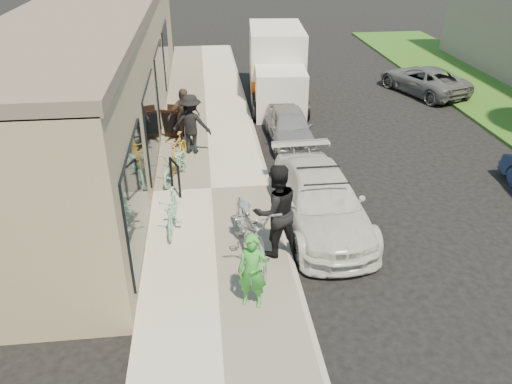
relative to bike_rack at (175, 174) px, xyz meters
name	(u,v)px	position (x,y,z in m)	size (l,w,h in m)	color
ground	(309,255)	(2.90, -2.85, -0.69)	(120.00, 120.00, 0.00)	black
sidewalk	(211,191)	(0.90, 0.15, -0.62)	(3.00, 34.00, 0.15)	beige
curb	(270,188)	(2.45, 0.15, -0.63)	(0.12, 34.00, 0.13)	#9D978F
storefront	(104,68)	(-2.34, 5.13, 1.43)	(3.60, 20.00, 4.22)	tan
bike_rack	(175,174)	(0.00, 0.00, 0.00)	(0.28, 0.60, 0.90)	black
sandwich_board	(173,122)	(-0.17, 3.81, -0.04)	(0.78, 0.78, 0.98)	black
sedan_white	(320,200)	(3.38, -1.66, -0.05)	(1.98, 4.52, 1.33)	silver
sedan_silver	(289,126)	(3.51, 3.28, -0.13)	(1.33, 3.30, 1.12)	#9E9DA2
moving_truck	(277,68)	(3.78, 7.94, 0.50)	(2.48, 5.60, 2.68)	silver
far_car_gray	(423,80)	(9.90, 7.88, -0.13)	(1.86, 4.03, 1.12)	#57595C
tandem_bike	(250,227)	(1.64, -2.91, 0.14)	(0.90, 2.59, 1.36)	silver
woman_rider	(252,271)	(1.51, -4.44, 0.20)	(0.54, 0.35, 1.48)	green
man_standing	(276,211)	(2.16, -2.88, 0.47)	(0.98, 0.77, 2.03)	black
cruiser_bike_a	(172,211)	(-0.01, -1.72, -0.08)	(0.43, 1.54, 0.93)	#8DD3BD
cruiser_bike_b	(176,164)	(-0.01, 0.82, -0.11)	(0.57, 1.65, 0.86)	#8DD3BD
cruiser_bike_c	(178,152)	(0.03, 1.50, -0.05)	(0.46, 1.63, 0.98)	gold
bystander_a	(191,124)	(0.43, 2.54, 0.36)	(1.16, 0.67, 1.80)	black
bystander_b	(184,117)	(0.20, 3.17, 0.35)	(1.05, 0.44, 1.79)	#4F3C38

